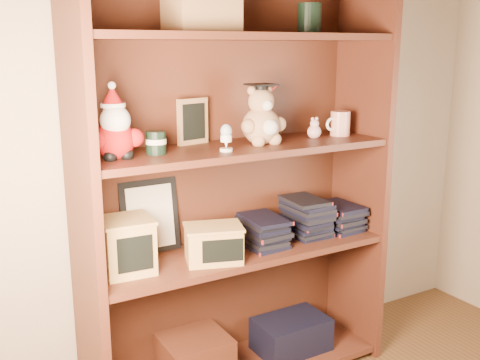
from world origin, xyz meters
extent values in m
cube|color=tan|center=(0.00, 1.50, 1.25)|extent=(3.00, 0.04, 2.50)
cube|color=#4F2516|center=(-0.45, 1.30, 0.80)|extent=(0.03, 0.35, 1.60)
cube|color=#4F2516|center=(0.72, 1.30, 0.80)|extent=(0.03, 0.35, 1.60)
cube|color=#492213|center=(0.13, 1.47, 0.80)|extent=(1.20, 0.02, 1.60)
cube|color=#4F2516|center=(0.13, 1.30, 1.34)|extent=(1.14, 0.33, 0.02)
cube|color=#492213|center=(-0.07, 1.30, 0.14)|extent=(0.25, 0.22, 0.18)
cube|color=black|center=(0.38, 1.30, 0.12)|extent=(0.30, 0.20, 0.14)
cube|color=#9E7547|center=(-0.02, 1.30, 1.41)|extent=(0.22, 0.18, 0.12)
cylinder|color=black|center=(0.43, 1.30, 1.41)|extent=(0.09, 0.09, 0.11)
cube|color=#4F2516|center=(0.13, 1.30, 0.54)|extent=(1.14, 0.33, 0.02)
cube|color=#4F2516|center=(0.13, 1.30, 0.94)|extent=(1.14, 0.33, 0.02)
sphere|color=#A50F0F|center=(-0.33, 1.30, 1.01)|extent=(0.13, 0.13, 0.13)
sphere|color=#A50F0F|center=(-0.39, 1.28, 1.02)|extent=(0.06, 0.06, 0.06)
sphere|color=#A50F0F|center=(-0.27, 1.28, 1.02)|extent=(0.06, 0.06, 0.06)
sphere|color=black|center=(-0.36, 1.27, 0.96)|extent=(0.04, 0.04, 0.04)
sphere|color=black|center=(-0.31, 1.27, 0.96)|extent=(0.04, 0.04, 0.04)
sphere|color=white|center=(-0.33, 1.29, 1.08)|extent=(0.10, 0.10, 0.10)
sphere|color=#D8B293|center=(-0.33, 1.30, 1.10)|extent=(0.07, 0.07, 0.07)
cone|color=#A50F0F|center=(-0.33, 1.30, 1.15)|extent=(0.08, 0.08, 0.07)
sphere|color=white|center=(-0.33, 1.30, 1.18)|extent=(0.03, 0.03, 0.03)
cylinder|color=white|center=(-0.33, 1.30, 1.12)|extent=(0.08, 0.08, 0.01)
cylinder|color=black|center=(-0.19, 1.30, 0.99)|extent=(0.07, 0.07, 0.08)
cylinder|color=beige|center=(-0.19, 1.30, 0.99)|extent=(0.07, 0.07, 0.02)
cube|color=#9E7547|center=(0.00, 1.42, 1.03)|extent=(0.13, 0.04, 0.17)
cube|color=black|center=(0.00, 1.41, 1.03)|extent=(0.10, 0.02, 0.13)
cube|color=#9E7547|center=(0.00, 1.45, 0.96)|extent=(0.07, 0.07, 0.01)
cylinder|color=white|center=(0.04, 1.23, 0.96)|extent=(0.05, 0.05, 0.01)
cone|color=white|center=(0.04, 1.23, 0.98)|extent=(0.02, 0.02, 0.03)
cylinder|color=white|center=(0.04, 1.23, 1.00)|extent=(0.04, 0.04, 0.02)
ellipsoid|color=#A2B7C5|center=(0.04, 1.23, 1.02)|extent=(0.04, 0.04, 0.05)
sphere|color=tan|center=(0.22, 1.30, 1.02)|extent=(0.14, 0.14, 0.14)
sphere|color=white|center=(0.22, 1.24, 1.02)|extent=(0.06, 0.06, 0.06)
sphere|color=tan|center=(0.16, 1.28, 1.02)|extent=(0.06, 0.06, 0.06)
sphere|color=tan|center=(0.29, 1.28, 1.02)|extent=(0.06, 0.06, 0.06)
sphere|color=tan|center=(0.19, 1.26, 0.97)|extent=(0.05, 0.05, 0.05)
sphere|color=tan|center=(0.26, 1.26, 0.97)|extent=(0.05, 0.05, 0.05)
sphere|color=tan|center=(0.22, 1.30, 1.11)|extent=(0.10, 0.10, 0.10)
sphere|color=white|center=(0.22, 1.26, 1.10)|extent=(0.04, 0.04, 0.04)
sphere|color=tan|center=(0.19, 1.32, 1.15)|extent=(0.03, 0.03, 0.03)
sphere|color=tan|center=(0.26, 1.32, 1.15)|extent=(0.03, 0.03, 0.03)
cylinder|color=black|center=(0.22, 1.30, 1.16)|extent=(0.04, 0.04, 0.02)
cube|color=black|center=(0.22, 1.30, 1.17)|extent=(0.10, 0.10, 0.01)
cylinder|color=#A50F0F|center=(0.27, 1.28, 1.16)|extent=(0.00, 0.05, 0.03)
sphere|color=#D2A5A2|center=(0.47, 1.30, 0.97)|extent=(0.06, 0.06, 0.06)
sphere|color=#D2A5A2|center=(0.47, 1.30, 1.01)|extent=(0.04, 0.04, 0.04)
sphere|color=#D2A5A2|center=(0.46, 1.30, 1.03)|extent=(0.01, 0.01, 0.01)
sphere|color=#D2A5A2|center=(0.48, 1.30, 1.03)|extent=(0.01, 0.01, 0.01)
cylinder|color=silver|center=(0.60, 1.30, 1.00)|extent=(0.08, 0.08, 0.10)
torus|color=white|center=(0.56, 1.30, 1.00)|extent=(0.06, 0.01, 0.06)
cube|color=black|center=(-0.17, 1.45, 0.69)|extent=(0.22, 0.06, 0.28)
cube|color=beige|center=(-0.17, 1.43, 0.69)|extent=(0.18, 0.04, 0.23)
cube|color=tan|center=(-0.31, 1.30, 0.64)|extent=(0.18, 0.18, 0.18)
cube|color=black|center=(-0.31, 1.22, 0.64)|extent=(0.12, 0.01, 0.12)
cube|color=tan|center=(-0.31, 1.30, 0.73)|extent=(0.19, 0.19, 0.01)
cube|color=tan|center=(-0.01, 1.24, 0.61)|extent=(0.23, 0.19, 0.13)
cube|color=black|center=(-0.01, 1.17, 0.61)|extent=(0.14, 0.05, 0.08)
cube|color=tan|center=(-0.01, 1.24, 0.68)|extent=(0.24, 0.20, 0.01)
cube|color=black|center=(0.23, 1.30, 0.56)|extent=(0.14, 0.20, 0.02)
cube|color=black|center=(0.23, 1.30, 0.57)|extent=(0.14, 0.20, 0.02)
cube|color=black|center=(0.23, 1.30, 0.59)|extent=(0.14, 0.20, 0.02)
cube|color=black|center=(0.23, 1.30, 0.61)|extent=(0.14, 0.20, 0.02)
cube|color=black|center=(0.23, 1.30, 0.62)|extent=(0.14, 0.20, 0.02)
cube|color=black|center=(0.23, 1.30, 0.64)|extent=(0.14, 0.20, 0.02)
cube|color=black|center=(0.23, 1.30, 0.65)|extent=(0.14, 0.20, 0.02)
cube|color=black|center=(0.44, 1.30, 0.56)|extent=(0.14, 0.20, 0.02)
cube|color=black|center=(0.44, 1.30, 0.57)|extent=(0.14, 0.20, 0.02)
cube|color=black|center=(0.44, 1.30, 0.59)|extent=(0.14, 0.20, 0.02)
cube|color=black|center=(0.44, 1.30, 0.61)|extent=(0.14, 0.20, 0.02)
cube|color=black|center=(0.44, 1.30, 0.62)|extent=(0.14, 0.20, 0.02)
cube|color=black|center=(0.44, 1.30, 0.64)|extent=(0.14, 0.20, 0.02)
cube|color=black|center=(0.44, 1.30, 0.65)|extent=(0.14, 0.20, 0.02)
cube|color=black|center=(0.44, 1.30, 0.67)|extent=(0.14, 0.20, 0.02)
cube|color=black|center=(0.44, 1.30, 0.69)|extent=(0.14, 0.20, 0.02)
cube|color=black|center=(0.44, 1.30, 0.70)|extent=(0.14, 0.20, 0.02)
cube|color=black|center=(0.61, 1.30, 0.56)|extent=(0.14, 0.20, 0.02)
cube|color=black|center=(0.61, 1.30, 0.57)|extent=(0.14, 0.20, 0.02)
cube|color=black|center=(0.61, 1.30, 0.59)|extent=(0.14, 0.20, 0.02)
cube|color=black|center=(0.61, 1.30, 0.61)|extent=(0.14, 0.20, 0.02)
cube|color=black|center=(0.61, 1.30, 0.62)|extent=(0.14, 0.20, 0.02)
cube|color=black|center=(0.61, 1.30, 0.64)|extent=(0.14, 0.20, 0.02)
cube|color=black|center=(0.61, 1.30, 0.65)|extent=(0.14, 0.20, 0.02)
camera|label=1|loc=(-0.88, -0.45, 1.31)|focal=42.00mm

